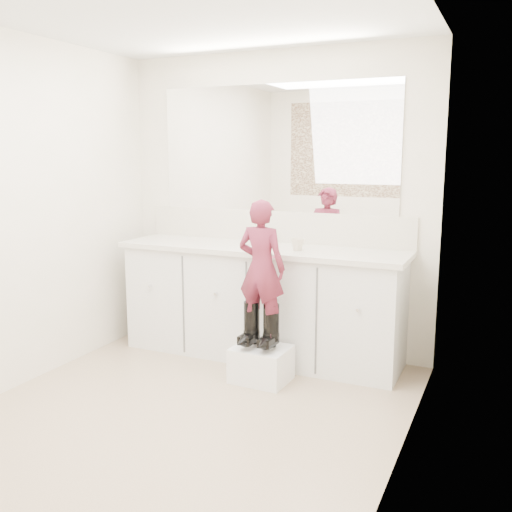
% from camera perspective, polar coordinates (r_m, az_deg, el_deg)
% --- Properties ---
extents(floor, '(3.00, 3.00, 0.00)m').
position_cam_1_polar(floor, '(3.66, -7.58, -15.81)').
color(floor, '#977B63').
rests_on(floor, ground).
extents(ceiling, '(3.00, 3.00, 0.00)m').
position_cam_1_polar(ceiling, '(3.39, -8.62, 23.76)').
color(ceiling, white).
rests_on(ceiling, wall_back).
extents(wall_back, '(2.60, 0.00, 2.60)m').
position_cam_1_polar(wall_back, '(4.64, 1.93, 5.26)').
color(wall_back, beige).
rests_on(wall_back, floor).
extents(wall_left, '(0.00, 3.00, 3.00)m').
position_cam_1_polar(wall_left, '(4.16, -23.41, 3.85)').
color(wall_left, beige).
rests_on(wall_left, floor).
extents(wall_right, '(0.00, 3.00, 3.00)m').
position_cam_1_polar(wall_right, '(2.84, 14.66, 1.78)').
color(wall_right, beige).
rests_on(wall_right, floor).
extents(vanity_cabinet, '(2.20, 0.55, 0.85)m').
position_cam_1_polar(vanity_cabinet, '(4.53, 0.53, -4.83)').
color(vanity_cabinet, silver).
rests_on(vanity_cabinet, floor).
extents(countertop, '(2.28, 0.58, 0.04)m').
position_cam_1_polar(countertop, '(4.42, 0.46, 0.71)').
color(countertop, beige).
rests_on(countertop, vanity_cabinet).
extents(backsplash, '(2.28, 0.03, 0.25)m').
position_cam_1_polar(backsplash, '(4.65, 1.84, 2.98)').
color(backsplash, beige).
rests_on(backsplash, countertop).
extents(mirror, '(2.00, 0.02, 1.00)m').
position_cam_1_polar(mirror, '(4.62, 1.90, 10.70)').
color(mirror, white).
rests_on(mirror, wall_back).
extents(faucet, '(0.08, 0.08, 0.10)m').
position_cam_1_polar(faucet, '(4.56, 1.31, 1.88)').
color(faucet, silver).
rests_on(faucet, countertop).
extents(cup, '(0.13, 0.13, 0.09)m').
position_cam_1_polar(cup, '(4.24, 4.18, 1.16)').
color(cup, beige).
rests_on(cup, countertop).
extents(soap_bottle, '(0.11, 0.11, 0.19)m').
position_cam_1_polar(soap_bottle, '(4.51, -0.24, 2.38)').
color(soap_bottle, silver).
rests_on(soap_bottle, countertop).
extents(step_stool, '(0.40, 0.34, 0.25)m').
position_cam_1_polar(step_stool, '(4.13, 0.53, -10.74)').
color(step_stool, white).
rests_on(step_stool, floor).
extents(boot_left, '(0.13, 0.22, 0.32)m').
position_cam_1_polar(boot_left, '(4.06, -0.43, -6.82)').
color(boot_left, black).
rests_on(boot_left, step_stool).
extents(boot_right, '(0.13, 0.22, 0.32)m').
position_cam_1_polar(boot_right, '(4.01, 1.53, -7.07)').
color(boot_right, black).
rests_on(boot_right, step_stool).
extents(toddler, '(0.35, 0.24, 0.95)m').
position_cam_1_polar(toddler, '(3.93, 0.55, -1.19)').
color(toddler, '#A53357').
rests_on(toddler, step_stool).
extents(toothbrush, '(0.14, 0.02, 0.06)m').
position_cam_1_polar(toothbrush, '(3.89, 1.49, -0.19)').
color(toothbrush, pink).
rests_on(toothbrush, toddler).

